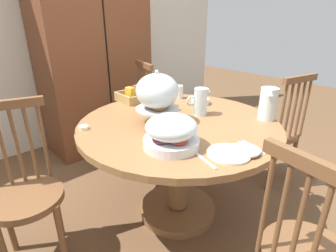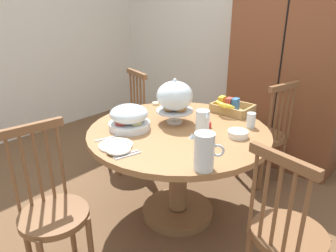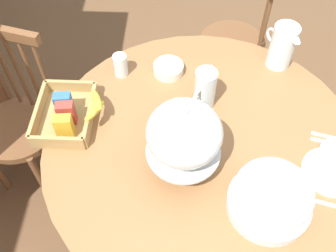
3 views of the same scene
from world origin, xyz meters
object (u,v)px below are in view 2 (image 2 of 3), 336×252
Objects in this scene: china_plate_small at (118,150)px; wooden_armoire at (291,68)px; pastry_stand_with_dome at (175,98)px; cereal_basket at (230,107)px; windsor_chair_by_cabinet at (126,125)px; china_plate_large at (116,145)px; butter_dish at (155,104)px; drinking_glass at (251,120)px; dining_table at (178,153)px; windsor_chair_near_window at (265,137)px; milk_pitcher at (203,125)px; fruit_platter_covered at (129,118)px; cereal_bowl at (238,134)px; windsor_chair_far_side at (286,236)px; windsor_chair_facing_door at (52,213)px; orange_juice_pitcher at (204,153)px.

wooden_armoire is at bearing 83.07° from china_plate_small.
pastry_stand_with_dome is 2.29× the size of china_plate_small.
windsor_chair_by_cabinet is at bearing -164.56° from cereal_basket.
windsor_chair_by_cabinet reaches higher than china_plate_large.
drinking_glass is at bearing 4.78° from butter_dish.
windsor_chair_near_window reaches higher than dining_table.
china_plate_large is (-0.38, -1.40, 0.29)m from windsor_chair_near_window.
windsor_chair_near_window is 0.99m from milk_pitcher.
wooden_armoire is 6.20× the size of cereal_basket.
dining_table is 0.57m from china_plate_small.
fruit_platter_covered is (-0.48, -1.73, -0.16)m from wooden_armoire.
pastry_stand_with_dome is at bearing 61.93° from fruit_platter_covered.
wooden_armoire is 0.79m from windsor_chair_near_window.
butter_dish is at bearing 149.27° from dining_table.
cereal_basket is at bearing 67.62° from pastry_stand_with_dome.
fruit_platter_covered is 1.58× the size of milk_pitcher.
china_plate_small is at bearing -115.05° from milk_pitcher.
cereal_bowl is (0.13, -0.76, 0.31)m from windsor_chair_near_window.
wooden_armoire is 1.95m from windsor_chair_far_side.
dining_table is 3.82× the size of pastry_stand_with_dome.
windsor_chair_near_window is 1.00× the size of windsor_chair_far_side.
milk_pitcher is 3.17× the size of butter_dish.
china_plate_large is (-0.12, -0.48, 0.20)m from dining_table.
pastry_stand_with_dome is (-0.11, 0.09, 0.39)m from dining_table.
windsor_chair_near_window is (0.26, 0.92, -0.10)m from dining_table.
windsor_chair_facing_door is 4.53× the size of orange_juice_pitcher.
cereal_basket is 0.34m from drinking_glass.
windsor_chair_far_side reaches higher than milk_pitcher.
windsor_chair_far_side is at bearing -0.16° from fruit_platter_covered.
wooden_armoire is 1.45m from pastry_stand_with_dome.
windsor_chair_far_side is 0.90m from drinking_glass.
windsor_chair_near_window is 1.51m from china_plate_small.
wooden_armoire reaches higher than pastry_stand_with_dome.
cereal_basket is (0.09, 0.57, 0.24)m from dining_table.
windsor_chair_near_window is 1.00× the size of windsor_chair_facing_door.
pastry_stand_with_dome is at bearing -28.35° from butter_dish.
orange_juice_pitcher reaches higher than dining_table.
fruit_platter_covered reaches higher than butter_dish.
windsor_chair_far_side is 1.26m from fruit_platter_covered.
windsor_chair_by_cabinet is (-1.17, -0.63, 0.00)m from windsor_chair_near_window.
cereal_basket is at bearing 146.97° from drinking_glass.
orange_juice_pitcher is at bearing 42.49° from windsor_chair_facing_door.
cereal_basket is (0.26, 1.51, 0.33)m from windsor_chair_facing_door.
china_plate_small is at bearing -161.27° from orange_juice_pitcher.
orange_juice_pitcher is (1.38, -0.64, 0.38)m from windsor_chair_by_cabinet.
fruit_platter_covered is 0.89m from drinking_glass.
china_plate_large is (-0.01, -0.57, -0.19)m from pastry_stand_with_dome.
china_plate_large is (0.05, 0.46, 0.29)m from windsor_chair_facing_door.
orange_juice_pitcher is (0.64, 0.59, 0.38)m from windsor_chair_facing_door.
china_plate_large is (-0.32, -1.98, -0.24)m from wooden_armoire.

